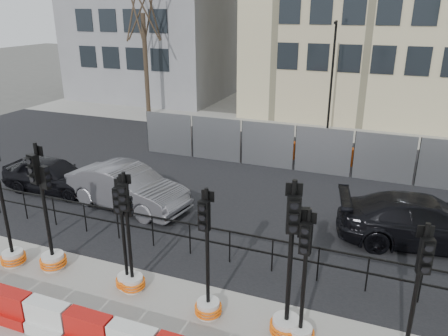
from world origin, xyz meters
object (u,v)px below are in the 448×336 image
at_px(traffic_signal_d, 126,263).
at_px(traffic_signal_a, 10,243).
at_px(car_c, 425,222).
at_px(car_a, 53,175).

bearing_deg(traffic_signal_d, traffic_signal_a, 173.29).
bearing_deg(car_c, traffic_signal_a, 106.74).
height_order(traffic_signal_a, car_c, traffic_signal_a).
xyz_separation_m(traffic_signal_a, car_c, (10.46, 5.32, 0.04)).
bearing_deg(traffic_signal_a, car_a, 130.64).
xyz_separation_m(traffic_signal_d, car_c, (6.96, 5.06, 0.01)).
bearing_deg(traffic_signal_a, car_c, 37.96).
relative_size(traffic_signal_d, car_c, 0.56).
xyz_separation_m(car_a, car_c, (13.02, 0.82, 0.07)).
bearing_deg(car_a, traffic_signal_a, -151.65).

